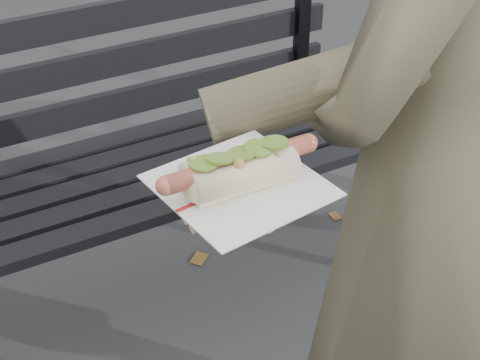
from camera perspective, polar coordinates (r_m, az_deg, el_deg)
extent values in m
cylinder|color=black|center=(2.26, 9.13, -2.44)|extent=(0.04, 0.04, 0.45)
cylinder|color=black|center=(2.48, 4.55, 1.75)|extent=(0.04, 0.04, 0.45)
cube|color=black|center=(1.84, -7.08, -2.72)|extent=(1.50, 0.07, 0.03)
cube|color=black|center=(1.91, -8.12, -1.26)|extent=(1.50, 0.07, 0.03)
cube|color=black|center=(1.98, -9.08, 0.11)|extent=(1.50, 0.07, 0.03)
cube|color=black|center=(2.05, -9.97, 1.37)|extent=(1.50, 0.07, 0.03)
cube|color=black|center=(2.12, -10.80, 2.56)|extent=(1.50, 0.07, 0.03)
cube|color=black|center=(2.29, 4.80, 11.36)|extent=(0.04, 0.03, 0.42)
cube|color=black|center=(2.09, -11.39, 5.36)|extent=(1.50, 0.02, 0.08)
cube|color=black|center=(2.03, -11.81, 8.54)|extent=(1.50, 0.02, 0.08)
cube|color=black|center=(1.98, -12.26, 11.90)|extent=(1.50, 0.02, 0.08)
imported|color=brown|center=(1.33, 13.74, 0.04)|extent=(0.73, 0.63, 1.69)
cylinder|color=brown|center=(1.10, 10.13, 8.36)|extent=(0.51, 0.23, 0.19)
cylinder|color=#D8A384|center=(0.96, 1.83, -0.02)|extent=(0.09, 0.08, 0.07)
ellipsoid|color=#D8A384|center=(0.94, 0.00, -1.25)|extent=(0.10, 0.11, 0.03)
cylinder|color=#D8A384|center=(0.89, -2.20, -3.14)|extent=(0.05, 0.02, 0.02)
cylinder|color=#D8A384|center=(0.91, -2.76, -2.46)|extent=(0.05, 0.02, 0.02)
cylinder|color=#D8A384|center=(0.92, -3.31, -1.79)|extent=(0.05, 0.02, 0.02)
cylinder|color=#D8A384|center=(0.94, -3.84, -1.14)|extent=(0.05, 0.02, 0.02)
cylinder|color=#D8A384|center=(0.90, 2.22, -2.80)|extent=(0.04, 0.05, 0.02)
cube|color=white|center=(0.93, 0.00, -0.41)|extent=(0.21, 0.21, 0.00)
cube|color=#B21E1E|center=(0.92, 0.00, -0.32)|extent=(0.19, 0.03, 0.00)
cylinder|color=#BD5D49|center=(0.91, 0.00, 1.29)|extent=(0.20, 0.02, 0.02)
sphere|color=#BD5D49|center=(0.87, -5.79, -0.45)|extent=(0.03, 0.02, 0.02)
sphere|color=#BD5D49|center=(0.95, 5.32, 2.88)|extent=(0.03, 0.02, 0.02)
sphere|color=#9E6B2D|center=(0.88, -3.23, 0.87)|extent=(0.01, 0.01, 0.01)
sphere|color=#9E6B2D|center=(0.90, -3.90, 1.53)|extent=(0.01, 0.01, 0.01)
sphere|color=#9E6B2D|center=(0.89, -1.87, 1.40)|extent=(0.01, 0.01, 0.01)
sphere|color=#9E6B2D|center=(0.89, -2.59, 0.75)|extent=(0.01, 0.01, 0.01)
sphere|color=#9E6B2D|center=(0.93, 1.05, 2.71)|extent=(0.01, 0.01, 0.01)
sphere|color=#9E6B2D|center=(0.92, 1.73, 2.09)|extent=(0.01, 0.01, 0.01)
sphere|color=#9E6B2D|center=(0.89, -0.51, 0.86)|extent=(0.01, 0.01, 0.01)
sphere|color=#9E6B2D|center=(0.93, 0.34, 2.33)|extent=(0.01, 0.01, 0.01)
sphere|color=#9E6B2D|center=(0.90, -2.51, 1.34)|extent=(0.01, 0.01, 0.01)
sphere|color=#9E6B2D|center=(0.91, -0.65, 1.81)|extent=(0.01, 0.01, 0.01)
sphere|color=#9E6B2D|center=(0.91, -1.91, 1.94)|extent=(0.01, 0.01, 0.01)
sphere|color=#9E6B2D|center=(0.90, -2.77, 1.84)|extent=(0.01, 0.01, 0.01)
sphere|color=#9E6B2D|center=(0.89, -3.64, 0.98)|extent=(0.01, 0.01, 0.01)
sphere|color=#9E6B2D|center=(0.89, -3.62, 1.50)|extent=(0.01, 0.01, 0.01)
sphere|color=#9E6B2D|center=(0.91, 2.94, 1.84)|extent=(0.01, 0.01, 0.01)
sphere|color=#9E6B2D|center=(0.91, 2.20, 1.73)|extent=(0.01, 0.01, 0.01)
sphere|color=#9E6B2D|center=(0.90, -2.64, 1.61)|extent=(0.01, 0.01, 0.01)
sphere|color=#9E6B2D|center=(0.92, 3.12, 2.60)|extent=(0.01, 0.01, 0.01)
sphere|color=#9E6B2D|center=(0.89, -0.94, 0.68)|extent=(0.01, 0.01, 0.01)
sphere|color=#9E6B2D|center=(0.94, 2.47, 2.84)|extent=(0.01, 0.01, 0.01)
sphere|color=#9E6B2D|center=(0.93, 1.42, 2.43)|extent=(0.01, 0.01, 0.01)
sphere|color=#9E6B2D|center=(0.91, 0.00, 2.19)|extent=(0.01, 0.01, 0.01)
sphere|color=#9E6B2D|center=(0.89, -0.09, 1.24)|extent=(0.01, 0.01, 0.01)
sphere|color=#9E6B2D|center=(0.94, 2.48, 2.93)|extent=(0.01, 0.01, 0.01)
sphere|color=#9E6B2D|center=(0.89, -0.16, 0.94)|extent=(0.01, 0.01, 0.01)
sphere|color=#9E6B2D|center=(0.90, -1.09, 1.62)|extent=(0.01, 0.01, 0.01)
cylinder|color=olive|center=(0.88, -2.87, 1.30)|extent=(0.04, 0.04, 0.00)
cylinder|color=olive|center=(0.89, -1.57, 1.69)|extent=(0.04, 0.04, 0.01)
cylinder|color=olive|center=(0.90, 0.12, 2.10)|extent=(0.04, 0.04, 0.01)
cylinder|color=olive|center=(0.91, 1.39, 2.50)|extent=(0.04, 0.04, 0.01)
cylinder|color=olive|center=(0.92, 2.65, 2.94)|extent=(0.04, 0.04, 0.01)
cube|color=brown|center=(2.37, 12.63, -7.79)|extent=(0.08, 0.07, 0.00)
cube|color=brown|center=(3.37, 0.82, 7.03)|extent=(0.09, 0.08, 0.00)
cube|color=brown|center=(3.41, -5.00, 7.28)|extent=(0.09, 0.10, 0.00)
cube|color=brown|center=(2.60, 7.39, -2.79)|extent=(0.03, 0.05, 0.00)
cube|color=brown|center=(2.41, -3.19, -6.10)|extent=(0.07, 0.07, 0.00)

